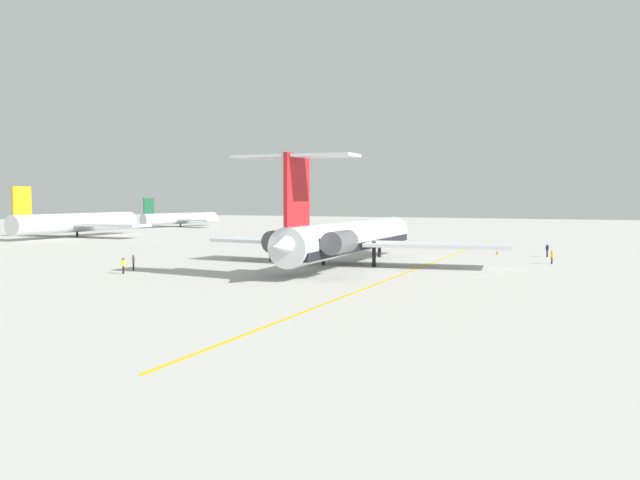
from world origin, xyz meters
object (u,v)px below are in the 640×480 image
object	(u,v)px
airliner_far_right	(182,218)
ground_crew_near_nose	(547,248)
main_jetliner	(348,238)
ground_crew_starboard	(552,255)
ground_crew_portside	(133,261)
ground_crew_near_tail	(123,264)
safety_cone_nose	(497,252)
airliner_mid_right	(80,222)

from	to	relation	value
airliner_far_right	ground_crew_near_nose	xyz separation A→B (m)	(-56.53, -97.05, -1.11)
main_jetliner	ground_crew_starboard	world-z (taller)	main_jetliner
ground_crew_near_nose	ground_crew_portside	size ratio (longest dim) A/B	1.07
airliner_far_right	ground_crew_starboard	bearing A→B (deg)	-110.32
main_jetliner	ground_crew_portside	bearing A→B (deg)	123.77
ground_crew_near_nose	ground_crew_starboard	bearing A→B (deg)	-29.72
ground_crew_near_tail	safety_cone_nose	bearing A→B (deg)	61.14
ground_crew_near_nose	ground_crew_starboard	world-z (taller)	ground_crew_near_nose
airliner_far_right	ground_crew_starboard	distance (m)	118.55
ground_crew_portside	ground_crew_starboard	bearing A→B (deg)	-161.18
ground_crew_portside	safety_cone_nose	size ratio (longest dim) A/B	3.02
airliner_far_right	ground_crew_portside	bearing A→B (deg)	-133.96
main_jetliner	airliner_far_right	distance (m)	109.51
ground_crew_near_nose	ground_crew_starboard	distance (m)	9.68
ground_crew_starboard	ground_crew_portside	bearing A→B (deg)	-119.61
airliner_far_right	ground_crew_near_nose	bearing A→B (deg)	-106.64
main_jetliner	safety_cone_nose	distance (m)	26.44
airliner_mid_right	safety_cone_nose	size ratio (longest dim) A/B	59.05
airliner_far_right	ground_crew_near_tail	world-z (taller)	airliner_far_right
ground_crew_near_nose	ground_crew_near_tail	xyz separation A→B (m)	(-37.73, 37.83, -0.08)
ground_crew_near_nose	ground_crew_starboard	size ratio (longest dim) A/B	1.08
main_jetliner	safety_cone_nose	xyz separation A→B (m)	(22.79, -13.08, -2.96)
airliner_mid_right	safety_cone_nose	distance (m)	82.29
main_jetliner	airliner_mid_right	world-z (taller)	main_jetliner
ground_crew_near_nose	safety_cone_nose	xyz separation A→B (m)	(1.78, 6.64, -0.86)
airliner_far_right	airliner_mid_right	bearing A→B (deg)	-155.94
airliner_far_right	ground_crew_starboard	xyz separation A→B (m)	(-66.12, -98.39, -1.20)
ground_crew_starboard	safety_cone_nose	size ratio (longest dim) A/B	2.99
main_jetliner	airliner_far_right	world-z (taller)	main_jetliner
ground_crew_near_tail	safety_cone_nose	world-z (taller)	ground_crew_near_tail
main_jetliner	ground_crew_portside	size ratio (longest dim) A/B	24.44
airliner_mid_right	ground_crew_near_nose	size ratio (longest dim) A/B	18.19
airliner_mid_right	airliner_far_right	xyz separation A→B (m)	(46.37, 8.58, -0.63)
ground_crew_near_tail	ground_crew_portside	world-z (taller)	same
main_jetliner	airliner_mid_right	distance (m)	75.48
airliner_mid_right	ground_crew_near_nose	bearing A→B (deg)	-95.86
safety_cone_nose	ground_crew_near_tail	bearing A→B (deg)	141.71
airliner_mid_right	safety_cone_nose	world-z (taller)	airliner_mid_right
ground_crew_portside	airliner_mid_right	bearing A→B (deg)	-55.28
safety_cone_nose	ground_crew_near_nose	bearing A→B (deg)	-104.97
ground_crew_near_nose	safety_cone_nose	bearing A→B (deg)	-142.67
main_jetliner	ground_crew_starboard	xyz separation A→B (m)	(11.42, -21.07, -2.19)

